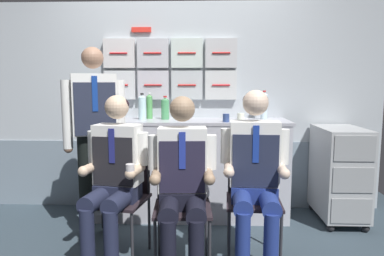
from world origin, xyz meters
name	(u,v)px	position (x,y,z in m)	size (l,w,h in m)	color
galley_bulkhead	(179,108)	(-0.01, 1.37, 1.06)	(4.20, 0.14, 2.15)	#B0B9C0
galley_counter	(191,168)	(0.13, 1.09, 0.48)	(1.90, 0.53, 0.97)	#BABAC5
service_trolley	(339,171)	(1.55, 1.00, 0.49)	(0.40, 0.65, 0.91)	black
folding_chair_left	(123,186)	(-0.37, 0.29, 0.53)	(0.47, 0.47, 0.86)	#2D2D33
crew_member_left	(113,173)	(-0.40, 0.13, 0.68)	(0.48, 0.62, 1.24)	black
folding_chair_center	(183,193)	(0.10, 0.13, 0.53)	(0.42, 0.42, 0.86)	#2D2D33
crew_member_center	(182,179)	(0.11, -0.03, 0.68)	(0.48, 0.60, 1.24)	black
folding_chair_right	(253,187)	(0.63, 0.29, 0.53)	(0.42, 0.43, 0.86)	#2D2D33
crew_member_right	(255,170)	(0.62, 0.13, 0.71)	(0.50, 0.62, 1.28)	black
crew_member_standing	(95,127)	(-0.67, 0.59, 0.95)	(0.49, 0.36, 1.62)	black
water_bottle_blue_cap	(142,107)	(-0.36, 1.12, 1.09)	(0.08, 0.08, 0.26)	silver
water_bottle_short	(165,108)	(-0.13, 1.14, 1.08)	(0.08, 0.08, 0.23)	#48975D
water_bottle_tall	(264,106)	(0.85, 1.20, 1.10)	(0.07, 0.07, 0.29)	silver
water_bottle_clear	(149,106)	(-0.30, 1.21, 1.09)	(0.06, 0.06, 0.27)	#509B53
espresso_cup_small	(226,118)	(0.46, 0.92, 1.01)	(0.06, 0.06, 0.08)	navy
paper_cup_tan	(241,116)	(0.62, 1.16, 1.00)	(0.07, 0.07, 0.06)	silver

